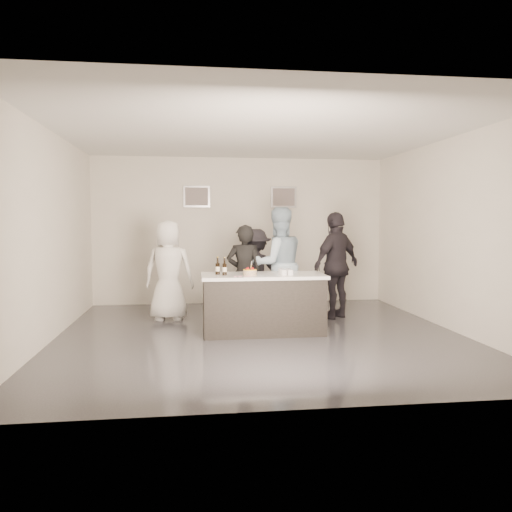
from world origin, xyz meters
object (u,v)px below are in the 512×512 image
at_px(person_main_black, 244,274).
at_px(person_guest_back, 256,271).
at_px(cake, 250,273).
at_px(person_guest_right, 336,265).
at_px(beer_bottle_b, 225,266).
at_px(person_guest_left, 169,270).
at_px(person_main_blue, 278,265).
at_px(beer_bottle_a, 218,266).
at_px(bar_counter, 263,304).

bearing_deg(person_main_black, person_guest_back, -101.26).
height_order(cake, person_guest_back, person_guest_back).
bearing_deg(cake, person_guest_right, 34.06).
distance_m(beer_bottle_b, person_guest_left, 1.53).
relative_size(person_main_blue, person_guest_back, 1.24).
relative_size(beer_bottle_a, person_guest_right, 0.14).
bearing_deg(bar_counter, beer_bottle_a, 177.40).
relative_size(person_main_black, person_main_blue, 0.85).
height_order(bar_counter, cake, cake).
xyz_separation_m(bar_counter, person_main_black, (-0.20, 0.78, 0.37)).
bearing_deg(person_guest_back, person_guest_right, 153.20).
height_order(cake, beer_bottle_b, beer_bottle_b).
relative_size(cake, person_main_blue, 0.10).
bearing_deg(bar_counter, person_guest_left, 141.02).
xyz_separation_m(cake, person_main_black, (0.01, 0.89, -0.12)).
bearing_deg(person_guest_left, person_guest_back, -153.90).
height_order(bar_counter, person_guest_left, person_guest_left).
bearing_deg(beer_bottle_b, cake, -6.43).
height_order(cake, person_guest_right, person_guest_right).
bearing_deg(cake, beer_bottle_b, 173.57).
xyz_separation_m(bar_counter, person_guest_left, (-1.46, 1.18, 0.41)).
xyz_separation_m(bar_counter, person_main_blue, (0.39, 0.85, 0.52)).
height_order(person_guest_left, person_guest_back, person_guest_left).
relative_size(person_main_blue, person_guest_right, 1.04).
height_order(bar_counter, beer_bottle_b, beer_bottle_b).
bearing_deg(person_guest_left, cake, 143.22).
bearing_deg(person_guest_left, person_main_black, 171.38).
xyz_separation_m(beer_bottle_b, person_guest_back, (0.69, 1.73, -0.25)).
distance_m(beer_bottle_a, person_main_black, 0.92).
distance_m(person_main_black, person_guest_left, 1.33).
distance_m(bar_counter, person_guest_left, 1.93).
bearing_deg(person_guest_right, beer_bottle_a, -9.43).
height_order(beer_bottle_a, person_guest_left, person_guest_left).
xyz_separation_m(cake, beer_bottle_a, (-0.47, 0.14, 0.09)).
bearing_deg(person_guest_right, person_main_blue, -25.43).
bearing_deg(person_guest_right, person_guest_left, -37.53).
relative_size(person_main_black, person_guest_back, 1.05).
bearing_deg(person_guest_left, bar_counter, 150.09).
height_order(person_main_blue, person_guest_right, person_main_blue).
relative_size(person_main_blue, person_guest_left, 1.13).
xyz_separation_m(cake, person_main_blue, (0.60, 0.96, 0.03)).
height_order(bar_counter, person_guest_right, person_guest_right).
relative_size(beer_bottle_a, person_main_blue, 0.13).
distance_m(beer_bottle_b, person_guest_right, 2.31).
distance_m(beer_bottle_a, person_guest_left, 1.40).
xyz_separation_m(bar_counter, beer_bottle_b, (-0.59, -0.06, 0.58)).
relative_size(beer_bottle_b, person_guest_left, 0.15).
distance_m(bar_counter, person_main_black, 0.89).
bearing_deg(beer_bottle_a, person_main_blue, 37.50).
distance_m(person_main_black, person_guest_right, 1.67).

